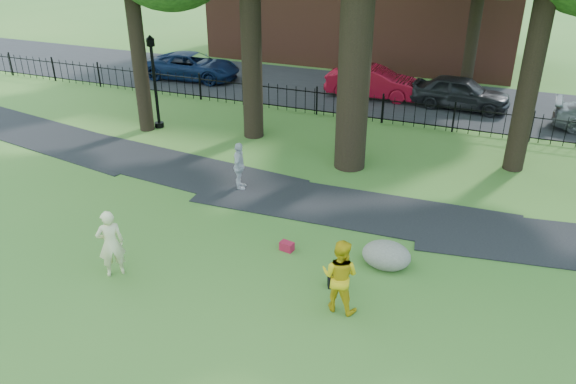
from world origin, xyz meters
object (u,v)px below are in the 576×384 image
at_px(man, 340,276).
at_px(lamppost, 155,84).
at_px(boulder, 387,253).
at_px(red_sedan, 374,82).
at_px(woman, 111,243).

relative_size(man, lamppost, 0.47).
xyz_separation_m(man, lamppost, (-10.72, 8.83, 0.99)).
height_order(man, lamppost, lamppost).
height_order(boulder, red_sedan, red_sedan).
relative_size(lamppost, red_sedan, 0.84).
bearing_deg(boulder, woman, -155.10).
height_order(man, red_sedan, man).
bearing_deg(man, lamppost, -35.27).
xyz_separation_m(woman, boulder, (6.32, 2.93, -0.54)).
height_order(woman, man, man).
relative_size(woman, boulder, 1.43).
relative_size(woman, red_sedan, 0.39).
distance_m(man, boulder, 2.29).
xyz_separation_m(woman, red_sedan, (2.37, 17.20, -0.15)).
distance_m(man, lamppost, 13.92).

